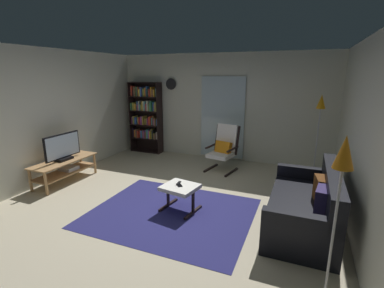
# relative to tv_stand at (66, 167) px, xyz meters

# --- Properties ---
(ground_plane) EXTENTS (7.02, 7.02, 0.00)m
(ground_plane) POSITION_rel_tv_stand_xyz_m (2.35, -0.14, -0.30)
(ground_plane) COLOR #B9AD90
(wall_back) EXTENTS (5.60, 0.06, 2.60)m
(wall_back) POSITION_rel_tv_stand_xyz_m (2.35, 2.76, 1.00)
(wall_back) COLOR beige
(wall_back) RESTS_ON ground
(wall_left) EXTENTS (0.06, 6.00, 2.60)m
(wall_left) POSITION_rel_tv_stand_xyz_m (-0.35, -0.14, 1.00)
(wall_left) COLOR beige
(wall_left) RESTS_ON ground
(wall_right) EXTENTS (0.06, 6.00, 2.60)m
(wall_right) POSITION_rel_tv_stand_xyz_m (5.05, -0.14, 1.00)
(wall_right) COLOR beige
(wall_right) RESTS_ON ground
(glass_door_panel) EXTENTS (1.10, 0.01, 2.00)m
(glass_door_panel) POSITION_rel_tv_stand_xyz_m (2.43, 2.69, 0.75)
(glass_door_panel) COLOR silver
(area_rug) EXTENTS (2.45, 2.01, 0.01)m
(area_rug) POSITION_rel_tv_stand_xyz_m (2.54, -0.37, -0.30)
(area_rug) COLOR navy
(area_rug) RESTS_ON ground
(tv_stand) EXTENTS (0.49, 1.35, 0.46)m
(tv_stand) POSITION_rel_tv_stand_xyz_m (0.00, 0.00, 0.00)
(tv_stand) COLOR tan
(tv_stand) RESTS_ON ground
(television) EXTENTS (0.20, 0.83, 0.53)m
(television) POSITION_rel_tv_stand_xyz_m (0.00, -0.01, 0.40)
(television) COLOR black
(television) RESTS_ON tv_stand
(bookshelf_near_tv) EXTENTS (0.88, 0.30, 1.89)m
(bookshelf_near_tv) POSITION_rel_tv_stand_xyz_m (0.33, 2.55, 0.72)
(bookshelf_near_tv) COLOR black
(bookshelf_near_tv) RESTS_ON ground
(leather_sofa) EXTENTS (0.87, 1.87, 0.85)m
(leather_sofa) POSITION_rel_tv_stand_xyz_m (4.48, 0.02, 0.00)
(leather_sofa) COLOR black
(leather_sofa) RESTS_ON ground
(lounge_armchair) EXTENTS (0.67, 0.74, 1.02)m
(lounge_armchair) POSITION_rel_tv_stand_xyz_m (2.72, 1.89, 0.23)
(lounge_armchair) COLOR black
(lounge_armchair) RESTS_ON ground
(ottoman) EXTENTS (0.59, 0.56, 0.42)m
(ottoman) POSITION_rel_tv_stand_xyz_m (2.63, -0.22, 0.04)
(ottoman) COLOR white
(ottoman) RESTS_ON ground
(tv_remote) EXTENTS (0.05, 0.15, 0.02)m
(tv_remote) POSITION_rel_tv_stand_xyz_m (2.58, -0.16, 0.12)
(tv_remote) COLOR black
(tv_remote) RESTS_ON ottoman
(cell_phone) EXTENTS (0.14, 0.15, 0.01)m
(cell_phone) POSITION_rel_tv_stand_xyz_m (2.61, -0.22, 0.12)
(cell_phone) COLOR black
(cell_phone) RESTS_ON ottoman
(floor_lamp_by_sofa) EXTENTS (0.22, 0.22, 1.63)m
(floor_lamp_by_sofa) POSITION_rel_tv_stand_xyz_m (4.68, -1.32, 0.98)
(floor_lamp_by_sofa) COLOR #A5A5AD
(floor_lamp_by_sofa) RESTS_ON ground
(floor_lamp_by_shelf) EXTENTS (0.22, 0.22, 1.74)m
(floor_lamp_by_shelf) POSITION_rel_tv_stand_xyz_m (4.59, 1.83, 1.05)
(floor_lamp_by_shelf) COLOR #A5A5AD
(floor_lamp_by_shelf) RESTS_ON ground
(wall_clock) EXTENTS (0.29, 0.03, 0.29)m
(wall_clock) POSITION_rel_tv_stand_xyz_m (1.04, 2.68, 1.55)
(wall_clock) COLOR silver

